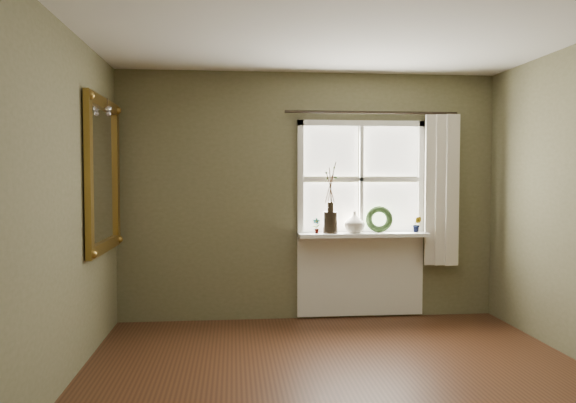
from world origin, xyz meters
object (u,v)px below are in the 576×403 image
(cream_vase, at_px, (354,222))
(wreath, at_px, (379,222))
(gilt_mirror, at_px, (103,175))
(dark_jug, at_px, (330,222))

(cream_vase, xyz_separation_m, wreath, (0.27, 0.04, -0.00))
(wreath, height_order, gilt_mirror, gilt_mirror)
(dark_jug, relative_size, wreath, 0.79)
(wreath, bearing_deg, dark_jug, -158.84)
(dark_jug, relative_size, gilt_mirror, 0.16)
(dark_jug, xyz_separation_m, cream_vase, (0.25, 0.00, -0.00))
(gilt_mirror, bearing_deg, dark_jug, 14.63)
(wreath, relative_size, gilt_mirror, 0.21)
(gilt_mirror, bearing_deg, cream_vase, 13.15)
(dark_jug, distance_m, gilt_mirror, 2.29)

